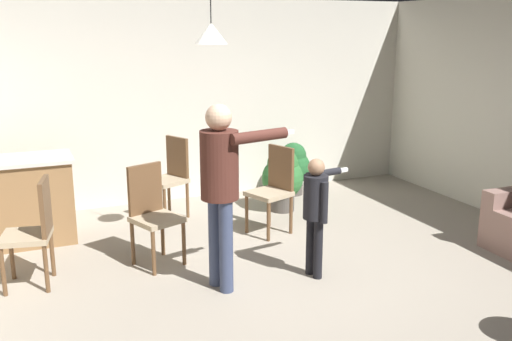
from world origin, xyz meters
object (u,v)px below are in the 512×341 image
object	(u,v)px
kitchen_counter	(14,201)
potted_plant_corner	(293,166)
dining_chair_centre_back	(34,229)
potted_plant_by_wall	(283,177)
person_adult	(221,177)
person_child	(316,204)
dining_chair_by_counter	(171,174)
dining_chair_near_wall	(274,186)
dining_chair_spare	(153,211)

from	to	relation	value
kitchen_counter	potted_plant_corner	xyz separation A→B (m)	(3.65, 0.54, -0.07)
dining_chair_centre_back	potted_plant_by_wall	size ratio (longest dim) A/B	1.22
person_adult	potted_plant_by_wall	world-z (taller)	person_adult
person_child	potted_plant_by_wall	bearing A→B (deg)	154.54
dining_chair_by_counter	potted_plant_corner	size ratio (longest dim) A/B	1.34
potted_plant_by_wall	dining_chair_near_wall	bearing A→B (deg)	-122.81
person_child	potted_plant_corner	size ratio (longest dim) A/B	1.54
person_adult	dining_chair_by_counter	bearing A→B (deg)	163.83
dining_chair_spare	potted_plant_corner	world-z (taller)	dining_chair_spare
kitchen_counter	dining_chair_by_counter	xyz separation A→B (m)	(1.80, 0.24, 0.07)
kitchen_counter	potted_plant_by_wall	distance (m)	3.19
person_child	dining_chair_by_counter	world-z (taller)	person_child
dining_chair_centre_back	kitchen_counter	bearing A→B (deg)	19.21
person_child	dining_chair_spare	size ratio (longest dim) A/B	1.15
person_child	person_adult	bearing A→B (deg)	-105.09
dining_chair_near_wall	dining_chair_by_counter	bearing A→B (deg)	23.29
person_adult	dining_chair_near_wall	world-z (taller)	person_adult
dining_chair_by_counter	potted_plant_corner	world-z (taller)	dining_chair_by_counter
person_adult	dining_chair_spare	world-z (taller)	person_adult
potted_plant_corner	dining_chair_near_wall	bearing A→B (deg)	-124.75
person_child	dining_chair_centre_back	world-z (taller)	person_child
dining_chair_spare	dining_chair_near_wall	bearing A→B (deg)	171.90
person_adult	person_child	bearing A→B (deg)	70.01
person_adult	dining_chair_spare	size ratio (longest dim) A/B	1.68
dining_chair_near_wall	potted_plant_corner	size ratio (longest dim) A/B	1.34
dining_chair_near_wall	dining_chair_centre_back	distance (m)	2.62
kitchen_counter	person_child	xyz separation A→B (m)	(2.60, -2.02, 0.23)
dining_chair_spare	potted_plant_corner	xyz separation A→B (m)	(2.39, 1.66, -0.13)
potted_plant_corner	potted_plant_by_wall	world-z (taller)	potted_plant_by_wall
dining_chair_spare	dining_chair_centre_back	bearing A→B (deg)	-16.64
person_child	dining_chair_near_wall	world-z (taller)	person_child
kitchen_counter	dining_chair_by_counter	size ratio (longest dim) A/B	1.26
person_child	potted_plant_corner	distance (m)	2.79
person_adult	potted_plant_by_wall	xyz separation A→B (m)	(1.48, 1.84, -0.59)
person_adult	dining_chair_spare	bearing A→B (deg)	-164.90
kitchen_counter	dining_chair_near_wall	world-z (taller)	dining_chair_near_wall
person_child	dining_chair_centre_back	distance (m)	2.57
dining_chair_centre_back	dining_chair_near_wall	bearing A→B (deg)	-68.48
dining_chair_spare	kitchen_counter	bearing A→B (deg)	-63.05
potted_plant_by_wall	kitchen_counter	bearing A→B (deg)	178.59
dining_chair_by_counter	person_adult	bearing A→B (deg)	152.58
dining_chair_by_counter	dining_chair_near_wall	bearing A→B (deg)	-161.77
dining_chair_by_counter	dining_chair_centre_back	distance (m)	2.19
person_child	dining_chair_spare	world-z (taller)	person_child
kitchen_counter	potted_plant_by_wall	bearing A→B (deg)	-1.41
potted_plant_by_wall	dining_chair_by_counter	bearing A→B (deg)	166.91
potted_plant_by_wall	dining_chair_spare	bearing A→B (deg)	-151.61
potted_plant_by_wall	potted_plant_corner	bearing A→B (deg)	53.22
person_child	dining_chair_near_wall	xyz separation A→B (m)	(0.14, 1.26, -0.17)
dining_chair_near_wall	potted_plant_by_wall	bearing A→B (deg)	-52.57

